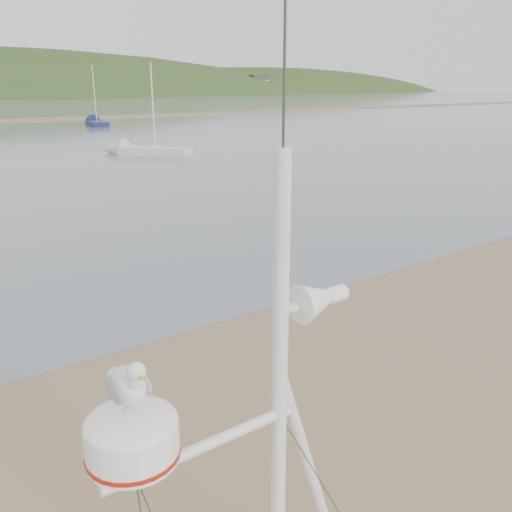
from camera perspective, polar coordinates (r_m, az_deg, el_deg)
sailboat_white_near at (r=37.56m, az=-12.74°, el=10.82°), size 5.04×5.92×6.27m
sailboat_blue_far at (r=66.22m, az=-16.69°, el=13.34°), size 2.92×7.18×6.94m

